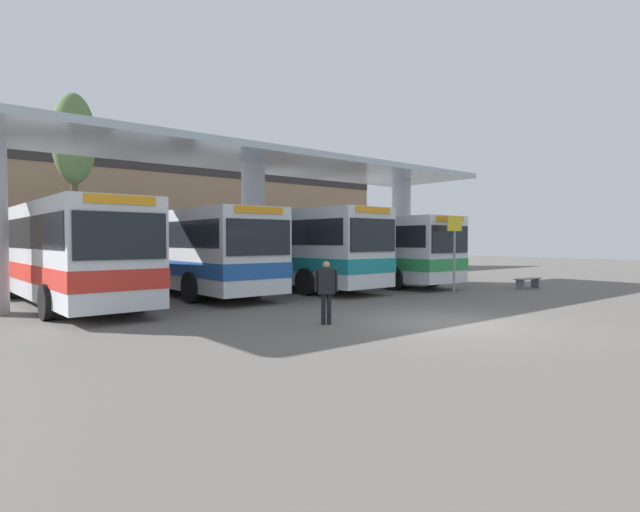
{
  "coord_description": "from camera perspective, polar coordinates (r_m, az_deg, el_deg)",
  "views": [
    {
      "loc": [
        -10.6,
        -7.77,
        2.13
      ],
      "look_at": [
        0.0,
        5.14,
        1.6
      ],
      "focal_mm": 28.0,
      "sensor_mm": 36.0,
      "label": 1
    }
  ],
  "objects": [
    {
      "name": "info_sign_platform",
      "position": [
        20.42,
        15.11,
        1.95
      ],
      "size": [
        0.9,
        0.09,
        3.09
      ],
      "color": "gray",
      "rests_on": "ground_plane"
    },
    {
      "name": "transit_bus_right_bay",
      "position": [
        22.9,
        -5.14,
        1.2
      ],
      "size": [
        3.1,
        12.27,
        3.37
      ],
      "rotation": [
        0.0,
        0.0,
        3.17
      ],
      "color": "silver",
      "rests_on": "ground_plane"
    },
    {
      "name": "townhouse_backdrop",
      "position": [
        32.99,
        -20.65,
        6.6
      ],
      "size": [
        40.0,
        0.58,
        8.49
      ],
      "color": "#9E7A5B",
      "rests_on": "ground_plane"
    },
    {
      "name": "ground_plane",
      "position": [
        13.31,
        14.3,
        -7.44
      ],
      "size": [
        100.0,
        100.0,
        0.0
      ],
      "primitive_type": "plane",
      "color": "#605B56"
    },
    {
      "name": "station_canopy",
      "position": [
        20.26,
        -7.65,
        8.47
      ],
      "size": [
        22.7,
        5.45,
        5.47
      ],
      "color": "silver",
      "rests_on": "ground_plane"
    },
    {
      "name": "pedestrian_waiting",
      "position": [
        12.58,
        0.72,
        -3.44
      ],
      "size": [
        0.53,
        0.43,
        1.6
      ],
      "rotation": [
        0.0,
        0.0,
        -0.6
      ],
      "color": "black",
      "rests_on": "ground_plane"
    },
    {
      "name": "transit_bus_center_bay",
      "position": [
        21.32,
        -15.65,
        0.89
      ],
      "size": [
        2.86,
        12.17,
        3.23
      ],
      "rotation": [
        0.0,
        0.0,
        3.14
      ],
      "color": "silver",
      "rests_on": "ground_plane"
    },
    {
      "name": "transit_bus_left_bay",
      "position": [
        18.68,
        -27.25,
        0.66
      ],
      "size": [
        2.87,
        11.33,
        3.27
      ],
      "rotation": [
        0.0,
        0.0,
        3.16
      ],
      "color": "silver",
      "rests_on": "ground_plane"
    },
    {
      "name": "waiting_bench_near_pillar",
      "position": [
        23.76,
        22.66,
        -2.64
      ],
      "size": [
        1.62,
        0.44,
        0.46
      ],
      "color": "slate",
      "rests_on": "ground_plane"
    },
    {
      "name": "poplar_tree_behind_left",
      "position": [
        25.73,
        -26.32,
        11.6
      ],
      "size": [
        1.88,
        1.88,
        8.79
      ],
      "color": "brown",
      "rests_on": "ground_plane"
    },
    {
      "name": "transit_bus_far_right_bay",
      "position": [
        24.54,
        5.19,
        0.96
      ],
      "size": [
        2.9,
        10.11,
        3.15
      ],
      "rotation": [
        0.0,
        0.0,
        3.13
      ],
      "color": "silver",
      "rests_on": "ground_plane"
    }
  ]
}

